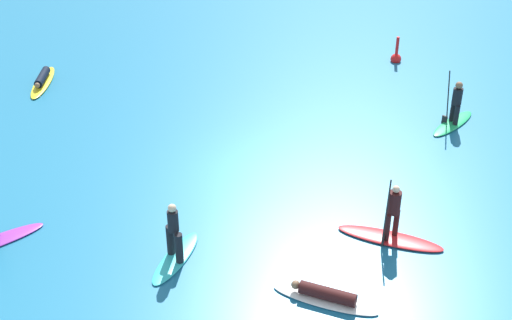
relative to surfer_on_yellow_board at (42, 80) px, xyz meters
name	(u,v)px	position (x,y,z in m)	size (l,w,h in m)	color
ground_plane	(256,173)	(10.46, -3.04, -0.15)	(120.00, 120.00, 0.00)	#1E6B93
surfer_on_yellow_board	(42,80)	(0.00, 0.00, 0.00)	(1.69, 3.00, 0.44)	yellow
surfer_on_green_board	(454,112)	(15.94, 2.60, 0.35)	(1.48, 2.56, 2.09)	#23B266
surfer_on_teal_board	(175,244)	(10.01, -7.90, 0.36)	(0.66, 2.42, 1.84)	#33C6CC
surfer_on_red_board	(391,227)	(15.29, -4.90, 0.30)	(3.04, 0.86, 2.08)	red
surfer_on_white_board	(325,296)	(14.30, -7.98, 0.01)	(2.78, 0.63, 0.44)	white
marker_buoy	(396,57)	(12.83, 7.38, 0.04)	(0.46, 0.46, 1.23)	red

